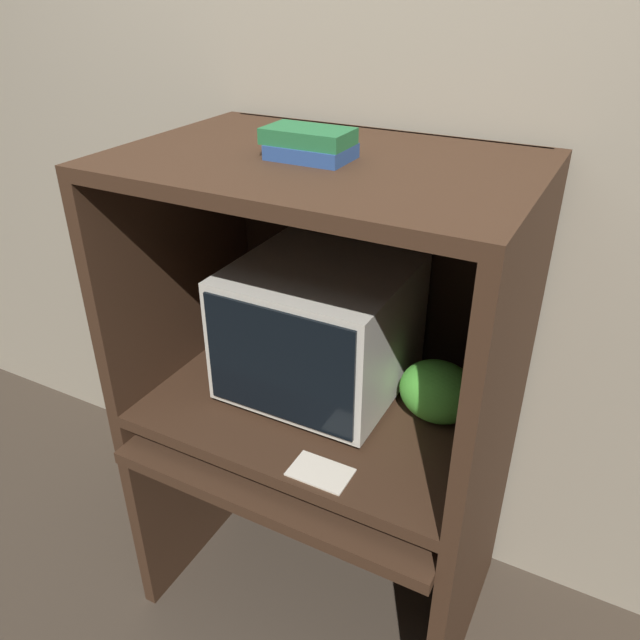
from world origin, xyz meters
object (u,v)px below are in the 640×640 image
Objects in this scene: keyboard at (274,449)px; book_stack at (310,144)px; mouse at (355,481)px; snack_bag at (438,392)px; crt_monitor at (320,327)px.

book_stack is at bearing 73.52° from keyboard.
mouse is at bearing -36.34° from book_stack.
snack_bag is (0.12, 0.24, 0.17)m from mouse.
crt_monitor is 6.13× the size of mouse.
mouse is 0.38× the size of book_stack.
book_stack reaches higher than mouse.
keyboard is 0.81m from book_stack.
snack_bag is 1.07× the size of book_stack.
mouse is 0.83m from book_stack.
crt_monitor is 0.35m from keyboard.
snack_bag is 0.71m from book_stack.
book_stack is at bearing -79.27° from crt_monitor.
mouse is (0.25, -0.01, 0.00)m from keyboard.
keyboard is at bearing -106.48° from book_stack.
crt_monitor reaches higher than snack_bag.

